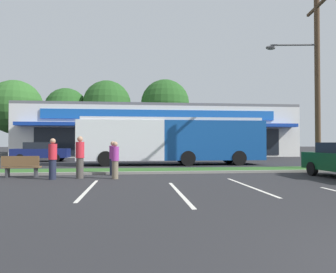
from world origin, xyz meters
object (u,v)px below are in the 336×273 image
Objects in this scene: utility_pole at (315,77)px; car_3 at (41,152)px; pedestrian_mid at (115,160)px; pedestrian_near_bench at (53,159)px; city_bus at (172,139)px; pedestrian_by_pole at (80,157)px; pedestrian_far at (113,158)px; bus_stop_bench at (21,166)px.

utility_pole is 2.22× the size of car_3.
pedestrian_near_bench is at bearing -59.06° from pedestrian_mid.
utility_pole is 9.78m from city_bus.
pedestrian_near_bench reaches higher than car_3.
pedestrian_by_pole reaches higher than pedestrian_near_bench.
city_bus is 9.03m from pedestrian_mid.
pedestrian_far is at bearing 30.05° from pedestrian_near_bench.
car_3 is 13.55m from pedestrian_far.
bus_stop_bench is at bearing 0.41° from pedestrian_far.
pedestrian_far is (-11.10, -1.51, -4.44)m from utility_pole.
car_3 is at bearing 106.59° from pedestrian_near_bench.
pedestrian_by_pole is (1.07, 0.29, 0.05)m from pedestrian_near_bench.
city_bus is at bearing -26.20° from car_3.
city_bus reaches higher than pedestrian_far.
pedestrian_far is at bearing -106.73° from pedestrian_by_pole.
pedestrian_far is (-3.63, -6.79, -0.96)m from city_bus.
city_bus is 7.99× the size of bus_stop_bench.
pedestrian_by_pole reaches higher than pedestrian_far.
car_3 is 2.57× the size of pedestrian_near_bench.
pedestrian_near_bench is 1.09× the size of pedestrian_mid.
city_bus reaches higher than pedestrian_mid.
pedestrian_near_bench is 2.59m from pedestrian_mid.
bus_stop_bench is 1.89m from pedestrian_near_bench.
pedestrian_mid is at bearing 90.97° from pedestrian_far.
city_bus reaches higher than pedestrian_by_pole.
utility_pole is at bearing -135.60° from pedestrian_by_pole.
pedestrian_by_pole is at bearing -167.90° from utility_pole.
car_3 is at bearing 149.79° from utility_pole.
pedestrian_far is at bearing -140.18° from pedestrian_mid.
car_3 is 2.79× the size of pedestrian_mid.
bus_stop_bench is at bearing -172.49° from utility_pole.
pedestrian_by_pole is (-12.43, -2.66, -4.33)m from utility_pole.
city_bus is at bearing -136.34° from bus_stop_bench.
city_bus is 7.04× the size of pedestrian_by_pole.
bus_stop_bench is at bearing -77.88° from car_3.
car_3 is at bearing -35.51° from pedestrian_by_pole.
bus_stop_bench is (-15.08, -1.99, -4.74)m from utility_pole.
pedestrian_far is at bearing -60.77° from car_3.
car_3 is (-17.72, 10.32, -4.44)m from utility_pole.
car_3 is at bearing -67.17° from pedestrian_far.
pedestrian_mid is (6.81, -13.34, -0.01)m from car_3.
pedestrian_far is (2.39, 1.44, -0.06)m from pedestrian_near_bench.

